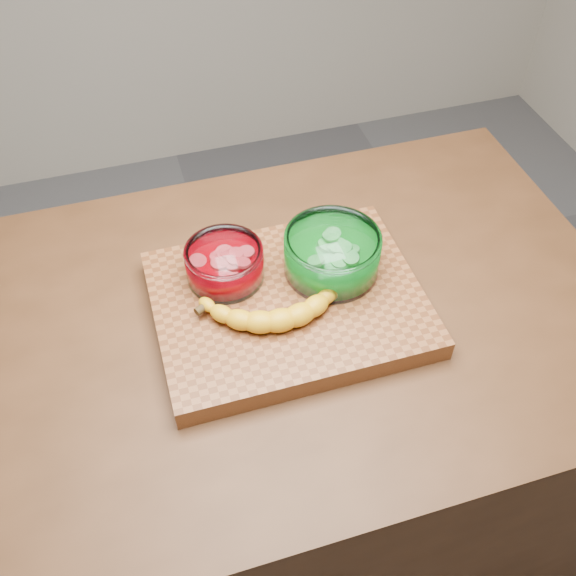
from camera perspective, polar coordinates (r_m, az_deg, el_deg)
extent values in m
plane|color=#56565A|center=(1.90, 0.00, -19.82)|extent=(3.50, 3.50, 0.00)
cube|color=#462815|center=(1.49, 0.00, -13.26)|extent=(1.20, 0.80, 0.90)
cube|color=brown|center=(1.10, 0.00, -1.39)|extent=(0.45, 0.35, 0.04)
cylinder|color=white|center=(1.10, -5.65, 2.18)|extent=(0.13, 0.13, 0.06)
cylinder|color=#CE000C|center=(1.10, -5.62, 1.87)|extent=(0.11, 0.11, 0.04)
cylinder|color=#FF5058|center=(1.09, -5.72, 2.86)|extent=(0.11, 0.11, 0.02)
cylinder|color=white|center=(1.10, 3.93, 3.07)|extent=(0.17, 0.17, 0.08)
cylinder|color=#129620|center=(1.11, 3.90, 2.64)|extent=(0.14, 0.14, 0.04)
cylinder|color=#6DE96E|center=(1.09, 3.98, 3.79)|extent=(0.14, 0.14, 0.02)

